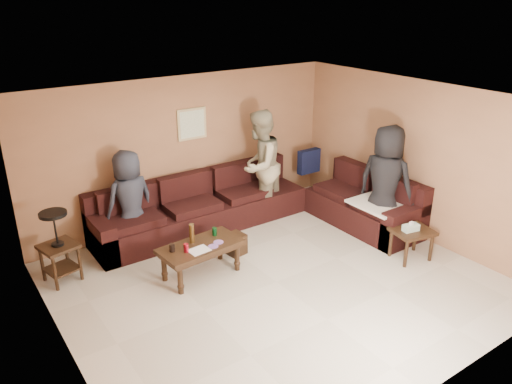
% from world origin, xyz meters
% --- Properties ---
extents(room, '(5.60, 5.50, 2.50)m').
position_xyz_m(room, '(0.00, 0.00, 1.66)').
color(room, beige).
rests_on(room, ground).
extents(sectional_sofa, '(4.65, 2.90, 0.97)m').
position_xyz_m(sectional_sofa, '(0.81, 1.52, 0.33)').
color(sectional_sofa, black).
rests_on(sectional_sofa, ground).
extents(coffee_table, '(1.20, 0.67, 0.76)m').
position_xyz_m(coffee_table, '(-0.76, 0.75, 0.41)').
color(coffee_table, black).
rests_on(coffee_table, ground).
extents(end_table_left, '(0.54, 0.54, 1.03)m').
position_xyz_m(end_table_left, '(-2.40, 1.74, 0.54)').
color(end_table_left, black).
rests_on(end_table_left, ground).
extents(side_table_right, '(0.65, 0.57, 0.62)m').
position_xyz_m(side_table_right, '(2.03, -0.62, 0.41)').
color(side_table_right, black).
rests_on(side_table_right, ground).
extents(waste_bin, '(0.30, 0.30, 0.32)m').
position_xyz_m(waste_bin, '(-0.02, 1.01, 0.16)').
color(waste_bin, black).
rests_on(waste_bin, ground).
extents(wall_art, '(0.52, 0.04, 0.52)m').
position_xyz_m(wall_art, '(0.10, 2.48, 1.70)').
color(wall_art, tan).
rests_on(wall_art, ground).
extents(person_left, '(0.84, 0.61, 1.57)m').
position_xyz_m(person_left, '(-1.21, 2.08, 0.79)').
color(person_left, '#272B36').
rests_on(person_left, ground).
extents(person_middle, '(1.17, 1.09, 1.92)m').
position_xyz_m(person_middle, '(1.04, 1.88, 0.96)').
color(person_middle, tan).
rests_on(person_middle, ground).
extents(person_right, '(0.82, 1.04, 1.86)m').
position_xyz_m(person_right, '(2.25, 0.15, 0.93)').
color(person_right, black).
rests_on(person_right, ground).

